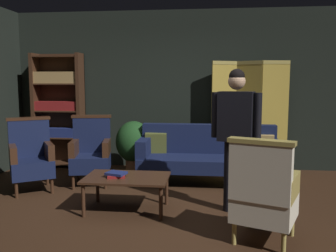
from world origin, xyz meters
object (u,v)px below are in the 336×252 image
(folding_screen, at_px, (249,115))
(coffee_table, at_px, (127,180))
(bookshelf, at_px, (59,108))
(armchair_wing_left, at_px, (91,152))
(armchair_gilt_accent, at_px, (264,194))
(potted_plant, at_px, (134,144))
(book_navy_cloth, at_px, (116,173))
(book_red_leather, at_px, (116,176))
(velvet_couch, at_px, (208,153))
(standing_figure, at_px, (236,127))
(armchair_wing_right, at_px, (31,157))

(folding_screen, distance_m, coffee_table, 2.76)
(bookshelf, bearing_deg, armchair_wing_left, -48.08)
(folding_screen, bearing_deg, armchair_gilt_accent, -92.86)
(coffee_table, bearing_deg, potted_plant, 99.10)
(folding_screen, height_order, bookshelf, bookshelf)
(armchair_gilt_accent, height_order, book_navy_cloth, armchair_gilt_accent)
(potted_plant, height_order, book_navy_cloth, potted_plant)
(book_red_leather, bearing_deg, velvet_couch, 52.25)
(folding_screen, relative_size, coffee_table, 1.90)
(velvet_couch, xyz_separation_m, coffee_table, (-0.97, -1.38, -0.08))
(armchair_gilt_accent, xyz_separation_m, standing_figure, (-0.22, 0.83, 0.54))
(velvet_couch, xyz_separation_m, potted_plant, (-1.25, 0.36, 0.07))
(coffee_table, bearing_deg, bookshelf, 129.22)
(folding_screen, bearing_deg, armchair_wing_right, -155.29)
(folding_screen, relative_size, potted_plant, 2.12)
(armchair_wing_left, distance_m, armchair_wing_right, 0.85)
(folding_screen, xyz_separation_m, armchair_wing_right, (-3.19, -1.47, -0.50))
(bookshelf, distance_m, potted_plant, 1.61)
(velvet_couch, bearing_deg, standing_figure, -75.84)
(velvet_couch, height_order, book_red_leather, velvet_couch)
(velvet_couch, height_order, armchair_gilt_accent, armchair_gilt_accent)
(standing_figure, xyz_separation_m, book_red_leather, (-1.41, -0.14, -0.59))
(coffee_table, relative_size, book_red_leather, 4.84)
(armchair_wing_right, distance_m, book_navy_cloth, 1.58)
(bookshelf, relative_size, armchair_gilt_accent, 1.97)
(armchair_gilt_accent, relative_size, standing_figure, 0.61)
(coffee_table, height_order, book_red_leather, book_red_leather)
(velvet_couch, distance_m, potted_plant, 1.30)
(armchair_wing_left, relative_size, book_navy_cloth, 4.66)
(book_red_leather, bearing_deg, book_navy_cloth, 0.00)
(armchair_wing_left, xyz_separation_m, book_red_leather, (0.68, -1.11, -0.06))
(armchair_wing_right, bearing_deg, folding_screen, 24.71)
(coffee_table, distance_m, armchair_wing_right, 1.69)
(book_navy_cloth, bearing_deg, bookshelf, 126.88)
(armchair_gilt_accent, relative_size, armchair_wing_left, 1.00)
(bookshelf, height_order, armchair_wing_left, bookshelf)
(folding_screen, relative_size, standing_figure, 1.12)
(standing_figure, bearing_deg, book_navy_cloth, -174.33)
(standing_figure, height_order, potted_plant, standing_figure)
(velvet_couch, relative_size, armchair_gilt_accent, 2.04)
(bookshelf, bearing_deg, book_red_leather, -53.12)
(book_red_leather, distance_m, book_navy_cloth, 0.03)
(armchair_wing_left, bearing_deg, book_navy_cloth, -58.55)
(book_navy_cloth, bearing_deg, book_red_leather, 0.00)
(standing_figure, relative_size, potted_plant, 1.90)
(standing_figure, bearing_deg, armchair_gilt_accent, -75.34)
(potted_plant, bearing_deg, bookshelf, 165.25)
(armchair_wing_right, bearing_deg, book_navy_cloth, -25.93)
(velvet_couch, relative_size, standing_figure, 1.25)
(armchair_wing_left, height_order, book_red_leather, armchair_wing_left)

